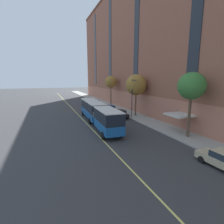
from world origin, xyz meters
TOP-DOWN VIEW (x-y plane):
  - ground_plane at (0.00, 0.00)m, footprint 260.00×260.00m
  - sidewalk at (8.85, 3.00)m, footprint 4.30×160.00m
  - apartment_facade at (16.99, -0.00)m, footprint 15.20×110.00m
  - city_bus at (-0.42, 0.70)m, footprint 3.49×18.86m
  - parked_car_black_0 at (5.37, 3.97)m, footprint 2.00×4.78m
  - parked_car_champagne_1 at (5.49, -17.92)m, footprint 2.05×4.28m
  - parked_car_silver_2 at (5.55, 22.63)m, footprint 2.12×4.78m
  - parked_car_navy_3 at (5.64, 10.54)m, footprint 2.01×4.68m
  - street_tree_near_corner at (8.79, -10.55)m, footprint 3.48×3.48m
  - street_tree_mid_block at (8.79, 3.90)m, footprint 4.22×4.22m
  - street_tree_far_uptown at (8.79, 18.35)m, footprint 3.32×3.32m
  - street_lamp at (7.30, 2.53)m, footprint 0.36×1.48m
  - lane_centerline at (-2.13, 3.00)m, footprint 0.16×140.00m

SIDE VIEW (x-z plane):
  - ground_plane at x=0.00m, z-range 0.00..0.00m
  - lane_centerline at x=-2.13m, z-range 0.00..0.01m
  - sidewalk at x=8.85m, z-range 0.00..0.15m
  - parked_car_champagne_1 at x=5.49m, z-range 0.00..1.56m
  - parked_car_navy_3 at x=5.64m, z-range 0.00..1.56m
  - parked_car_black_0 at x=5.37m, z-range 0.00..1.56m
  - parked_car_silver_2 at x=5.55m, z-range 0.00..1.56m
  - city_bus at x=-0.42m, z-range 0.29..3.87m
  - street_lamp at x=7.30m, z-range 0.94..8.43m
  - street_tree_mid_block at x=8.79m, z-range 2.26..10.75m
  - street_tree_near_corner at x=8.79m, z-range 2.57..11.02m
  - street_tree_far_uptown at x=8.79m, z-range 2.64..11.05m
  - apartment_facade at x=16.99m, z-range -0.02..33.88m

